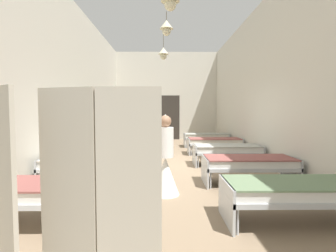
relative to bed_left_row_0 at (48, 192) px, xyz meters
name	(u,v)px	position (x,y,z in m)	size (l,w,h in m)	color
ground_plane	(168,167)	(1.69, 3.80, -0.49)	(6.08, 14.16, 0.10)	#8C755B
room_shell	(168,86)	(1.69, 5.05, 1.95)	(5.88, 13.76, 4.75)	beige
bed_left_row_0	(48,192)	(0.00, 0.00, 0.00)	(1.90, 0.84, 0.57)	#B7BCC1
bed_right_row_0	(293,191)	(3.38, 0.00, 0.00)	(1.90, 0.84, 0.57)	#B7BCC1
bed_left_row_1	(89,164)	(0.00, 1.90, 0.00)	(1.90, 0.84, 0.57)	#B7BCC1
bed_right_row_1	(249,163)	(3.38, 1.90, 0.00)	(1.90, 0.84, 0.57)	#B7BCC1
bed_left_row_2	(109,150)	(0.00, 3.80, 0.00)	(1.90, 0.84, 0.57)	#B7BCC1
bed_right_row_2	(227,150)	(3.38, 3.80, 0.00)	(1.90, 0.84, 0.57)	#B7BCC1
bed_left_row_3	(120,142)	(0.00, 5.70, 0.00)	(1.90, 0.84, 0.57)	#B7BCC1
bed_right_row_3	(214,142)	(3.38, 5.70, 0.00)	(1.90, 0.84, 0.57)	#B7BCC1
bed_left_row_4	(128,137)	(0.00, 7.60, 0.00)	(1.90, 0.84, 0.57)	#B7BCC1
bed_right_row_4	(206,137)	(3.38, 7.60, 0.00)	(1.90, 0.84, 0.57)	#B7BCC1
nurse_near_aisle	(165,166)	(1.61, 1.21, 0.09)	(0.52, 0.52, 1.49)	white
patient_seated_primary	(130,130)	(0.35, 5.66, 0.43)	(0.44, 0.44, 0.80)	#515B70
potted_plant	(165,130)	(1.60, 7.17, 0.33)	(0.47, 0.47, 1.28)	brown
privacy_screen	(66,217)	(0.95, -1.81, 0.41)	(1.23, 0.27, 1.70)	#BCB29E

